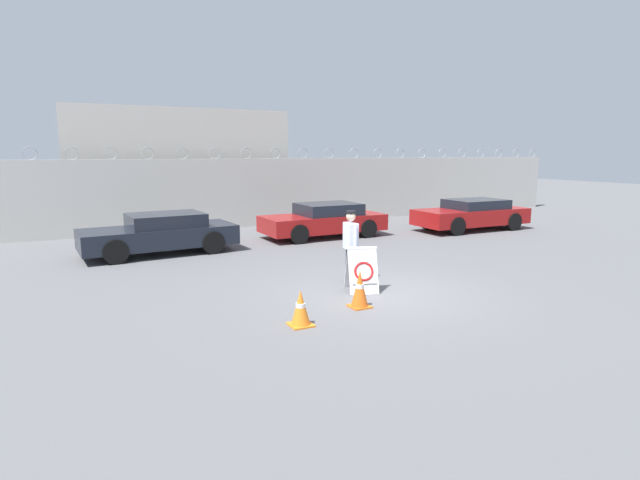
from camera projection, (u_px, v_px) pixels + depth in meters
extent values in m
plane|color=#5B5B5E|center=(380.00, 293.00, 11.17)|extent=(90.00, 90.00, 0.00)
cube|color=beige|center=(232.00, 193.00, 20.73)|extent=(36.00, 0.30, 2.85)
torus|color=gray|center=(30.00, 153.00, 17.27)|extent=(0.47, 0.03, 0.47)
torus|color=gray|center=(72.00, 153.00, 17.84)|extent=(0.47, 0.03, 0.47)
torus|color=gray|center=(111.00, 153.00, 18.42)|extent=(0.47, 0.03, 0.47)
torus|color=gray|center=(148.00, 153.00, 19.00)|extent=(0.47, 0.03, 0.47)
torus|color=gray|center=(182.00, 153.00, 19.58)|extent=(0.47, 0.03, 0.47)
torus|color=gray|center=(215.00, 153.00, 20.16)|extent=(0.47, 0.03, 0.47)
torus|color=gray|center=(246.00, 153.00, 20.73)|extent=(0.47, 0.03, 0.47)
torus|color=gray|center=(275.00, 153.00, 21.31)|extent=(0.47, 0.03, 0.47)
torus|color=gray|center=(303.00, 153.00, 21.89)|extent=(0.47, 0.03, 0.47)
torus|color=gray|center=(329.00, 153.00, 22.47)|extent=(0.47, 0.03, 0.47)
torus|color=gray|center=(354.00, 153.00, 23.04)|extent=(0.47, 0.03, 0.47)
torus|color=gray|center=(378.00, 153.00, 23.62)|extent=(0.47, 0.03, 0.47)
torus|color=gray|center=(400.00, 153.00, 24.20)|extent=(0.47, 0.03, 0.47)
torus|color=gray|center=(422.00, 153.00, 24.78)|extent=(0.47, 0.03, 0.47)
torus|color=gray|center=(442.00, 153.00, 25.36)|extent=(0.47, 0.03, 0.47)
torus|color=gray|center=(462.00, 153.00, 25.93)|extent=(0.47, 0.03, 0.47)
torus|color=gray|center=(481.00, 153.00, 26.51)|extent=(0.47, 0.03, 0.47)
torus|color=gray|center=(499.00, 153.00, 27.09)|extent=(0.47, 0.03, 0.47)
torus|color=gray|center=(516.00, 153.00, 27.67)|extent=(0.47, 0.03, 0.47)
torus|color=gray|center=(532.00, 153.00, 28.25)|extent=(0.47, 0.03, 0.47)
cube|color=beige|center=(173.00, 166.00, 23.47)|extent=(9.35, 5.66, 4.96)
cube|color=white|center=(363.00, 272.00, 11.08)|extent=(0.75, 0.59, 0.97)
cube|color=white|center=(360.00, 268.00, 11.45)|extent=(0.75, 0.59, 0.97)
cube|color=white|center=(362.00, 248.00, 11.18)|extent=(0.67, 0.28, 0.05)
cube|color=white|center=(364.00, 271.00, 11.04)|extent=(0.59, 0.38, 0.52)
torus|color=red|center=(364.00, 271.00, 11.03)|extent=(0.49, 0.34, 0.43)
cylinder|color=#232838|center=(352.00, 267.00, 11.89)|extent=(0.15, 0.15, 0.82)
cylinder|color=#232838|center=(349.00, 265.00, 12.05)|extent=(0.15, 0.15, 0.82)
cube|color=silver|center=(351.00, 236.00, 11.85)|extent=(0.26, 0.44, 0.63)
sphere|color=#DBB293|center=(351.00, 217.00, 11.77)|extent=(0.22, 0.22, 0.22)
cylinder|color=silver|center=(355.00, 237.00, 11.60)|extent=(0.09, 0.09, 0.60)
cylinder|color=silver|center=(350.00, 235.00, 12.13)|extent=(0.34, 0.12, 0.58)
cylinder|color=black|center=(351.00, 212.00, 11.75)|extent=(0.23, 0.23, 0.05)
cube|color=orange|center=(360.00, 306.00, 10.11)|extent=(0.40, 0.40, 0.03)
cone|color=orange|center=(360.00, 288.00, 10.05)|extent=(0.34, 0.34, 0.73)
cylinder|color=white|center=(360.00, 286.00, 10.04)|extent=(0.17, 0.17, 0.10)
cube|color=orange|center=(301.00, 325.00, 9.04)|extent=(0.41, 0.41, 0.03)
cone|color=orange|center=(301.00, 307.00, 8.98)|extent=(0.35, 0.35, 0.63)
cylinder|color=white|center=(301.00, 305.00, 8.97)|extent=(0.17, 0.17, 0.09)
cylinder|color=black|center=(115.00, 252.00, 13.94)|extent=(0.72, 0.25, 0.71)
cylinder|color=black|center=(106.00, 242.00, 15.40)|extent=(0.72, 0.25, 0.71)
cylinder|color=black|center=(213.00, 243.00, 15.38)|extent=(0.72, 0.25, 0.71)
cylinder|color=black|center=(196.00, 235.00, 16.84)|extent=(0.72, 0.25, 0.71)
cube|color=black|center=(159.00, 236.00, 15.36)|extent=(4.69, 2.18, 0.59)
cube|color=black|center=(166.00, 220.00, 15.39)|extent=(2.31, 1.81, 0.41)
cylinder|color=black|center=(299.00, 234.00, 17.06)|extent=(0.68, 0.21, 0.68)
cylinder|color=black|center=(279.00, 227.00, 18.64)|extent=(0.68, 0.21, 0.68)
cylinder|color=black|center=(368.00, 229.00, 18.33)|extent=(0.68, 0.21, 0.68)
cylinder|color=black|center=(343.00, 223.00, 19.91)|extent=(0.68, 0.21, 0.68)
cube|color=maroon|center=(323.00, 223.00, 18.45)|extent=(4.53, 1.97, 0.59)
cube|color=black|center=(328.00, 209.00, 18.46)|extent=(2.19, 1.75, 0.42)
cylinder|color=black|center=(457.00, 226.00, 18.79)|extent=(0.71, 0.21, 0.71)
cylinder|color=black|center=(428.00, 221.00, 20.35)|extent=(0.71, 0.21, 0.71)
cylinder|color=black|center=(514.00, 222.00, 20.03)|extent=(0.71, 0.21, 0.71)
cylinder|color=black|center=(482.00, 217.00, 21.59)|extent=(0.71, 0.21, 0.71)
cube|color=maroon|center=(471.00, 216.00, 20.16)|extent=(4.73, 1.95, 0.61)
cube|color=black|center=(476.00, 204.00, 20.17)|extent=(2.28, 1.72, 0.37)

